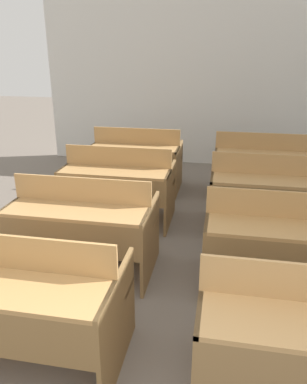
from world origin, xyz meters
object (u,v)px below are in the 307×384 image
Objects in this scene: bench_third_left at (118,183)px; bench_second_left at (83,224)px; bench_front_left at (21,299)px; bench_third_right at (268,193)px; bench_back_left at (136,158)px; bench_back_right at (261,165)px; bench_second_right at (282,242)px.

bench_second_left is at bearing -90.82° from bench_third_left.
bench_second_left is 1.11m from bench_third_left.
bench_front_left is 2.79m from bench_third_right.
bench_third_left and bench_back_left have the same top height.
bench_second_left is 1.00× the size of bench_back_right.
bench_second_left is 1.00× the size of bench_back_left.
bench_back_left is 1.74m from bench_back_right.
bench_third_left is 2.02m from bench_back_right.
bench_third_left and bench_back_right have the same top height.
bench_front_left is 3.31m from bench_back_left.
bench_back_left is at bearing 147.52° from bench_third_right.
bench_second_left is at bearing -147.04° from bench_third_right.
bench_third_right is 1.00× the size of bench_back_right.
bench_front_left is 1.00× the size of bench_second_left.
bench_second_left and bench_third_right have the same top height.
bench_back_left is (-0.02, 2.21, 0.00)m from bench_second_left.
bench_third_right is 2.05m from bench_back_left.
bench_front_left is at bearing -147.70° from bench_second_right.
bench_front_left is 1.00× the size of bench_third_left.
bench_second_right and bench_back_left have the same top height.
bench_second_left is at bearing 90.54° from bench_front_left.
bench_second_left is at bearing -89.52° from bench_back_left.
bench_second_right is 1.00× the size of bench_back_left.
bench_second_left is at bearing 179.12° from bench_second_right.
bench_front_left and bench_back_right have the same top height.
bench_back_right is at bearing -0.26° from bench_back_left.
bench_second_left and bench_third_left have the same top height.
bench_third_left is at bearing 179.86° from bench_third_right.
bench_back_right is (0.01, 1.09, 0.00)m from bench_third_right.
bench_back_right is at bearing 32.55° from bench_third_left.
bench_third_right is at bearing -90.55° from bench_back_right.
bench_third_left is at bearing -147.45° from bench_back_right.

